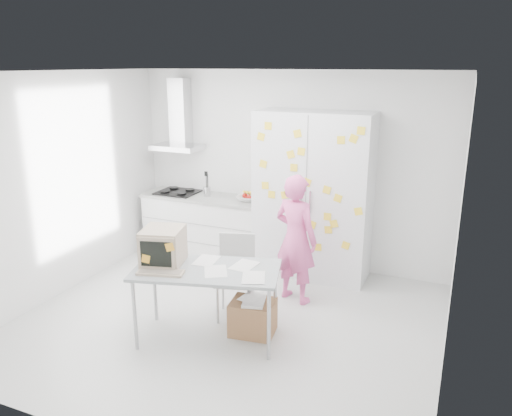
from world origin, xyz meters
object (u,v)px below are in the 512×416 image
at_px(desk, 179,257).
at_px(chair, 236,271).
at_px(cardboard_box, 253,317).
at_px(person, 296,239).

bearing_deg(desk, chair, 46.96).
xyz_separation_m(desk, chair, (0.34, 0.64, -0.35)).
distance_m(chair, cardboard_box, 0.58).
xyz_separation_m(desk, cardboard_box, (0.68, 0.32, -0.69)).
bearing_deg(cardboard_box, desk, -154.97).
bearing_deg(person, chair, 68.52).
relative_size(person, cardboard_box, 3.11).
bearing_deg(cardboard_box, chair, 136.91).
relative_size(desk, chair, 1.71).
bearing_deg(chair, cardboard_box, -60.02).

